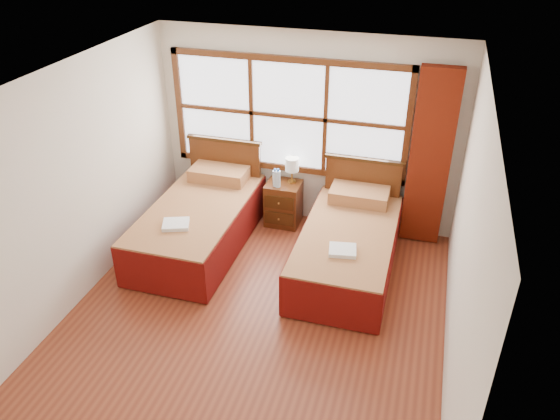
# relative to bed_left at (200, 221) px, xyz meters

# --- Properties ---
(floor) EXTENTS (4.50, 4.50, 0.00)m
(floor) POSITION_rel_bed_left_xyz_m (1.14, -1.20, -0.34)
(floor) COLOR brown
(floor) RESTS_ON ground
(ceiling) EXTENTS (4.50, 4.50, 0.00)m
(ceiling) POSITION_rel_bed_left_xyz_m (1.14, -1.20, 2.26)
(ceiling) COLOR white
(ceiling) RESTS_ON wall_back
(wall_back) EXTENTS (4.00, 0.00, 4.00)m
(wall_back) POSITION_rel_bed_left_xyz_m (1.14, 1.05, 0.96)
(wall_back) COLOR silver
(wall_back) RESTS_ON floor
(wall_left) EXTENTS (0.00, 4.50, 4.50)m
(wall_left) POSITION_rel_bed_left_xyz_m (-0.86, -1.20, 0.96)
(wall_left) COLOR silver
(wall_left) RESTS_ON floor
(wall_right) EXTENTS (0.00, 4.50, 4.50)m
(wall_right) POSITION_rel_bed_left_xyz_m (3.14, -1.20, 0.96)
(wall_right) COLOR silver
(wall_right) RESTS_ON floor
(window) EXTENTS (3.16, 0.06, 1.56)m
(window) POSITION_rel_bed_left_xyz_m (0.89, 1.02, 1.16)
(window) COLOR white
(window) RESTS_ON wall_back
(curtain) EXTENTS (0.50, 0.16, 2.30)m
(curtain) POSITION_rel_bed_left_xyz_m (2.74, 0.91, 0.83)
(curtain) COLOR maroon
(curtain) RESTS_ON wall_back
(bed_left) EXTENTS (1.14, 2.20, 1.11)m
(bed_left) POSITION_rel_bed_left_xyz_m (0.00, 0.00, 0.00)
(bed_left) COLOR #3B220C
(bed_left) RESTS_ON floor
(bed_right) EXTENTS (1.09, 2.12, 1.06)m
(bed_right) POSITION_rel_bed_left_xyz_m (1.94, 0.00, -0.01)
(bed_right) COLOR #3B220C
(bed_right) RESTS_ON floor
(nightstand) EXTENTS (0.46, 0.45, 0.61)m
(nightstand) POSITION_rel_bed_left_xyz_m (0.89, 0.80, -0.03)
(nightstand) COLOR #582C13
(nightstand) RESTS_ON floor
(towels_left) EXTENTS (0.38, 0.36, 0.05)m
(towels_left) POSITION_rel_bed_left_xyz_m (-0.04, -0.57, 0.28)
(towels_left) COLOR white
(towels_left) RESTS_ON bed_left
(towels_right) EXTENTS (0.34, 0.31, 0.05)m
(towels_right) POSITION_rel_bed_left_xyz_m (1.95, -0.51, 0.25)
(towels_right) COLOR white
(towels_right) RESTS_ON bed_right
(lamp) EXTENTS (0.18, 0.18, 0.36)m
(lamp) POSITION_rel_bed_left_xyz_m (0.99, 0.88, 0.53)
(lamp) COLOR #BD8D3C
(lamp) RESTS_ON nightstand
(bottle_near) EXTENTS (0.07, 0.07, 0.27)m
(bottle_near) POSITION_rel_bed_left_xyz_m (0.85, 0.69, 0.40)
(bottle_near) COLOR #C1E4F8
(bottle_near) RESTS_ON nightstand
(bottle_far) EXTENTS (0.07, 0.07, 0.26)m
(bottle_far) POSITION_rel_bed_left_xyz_m (0.81, 0.70, 0.39)
(bottle_far) COLOR #C1E4F8
(bottle_far) RESTS_ON nightstand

